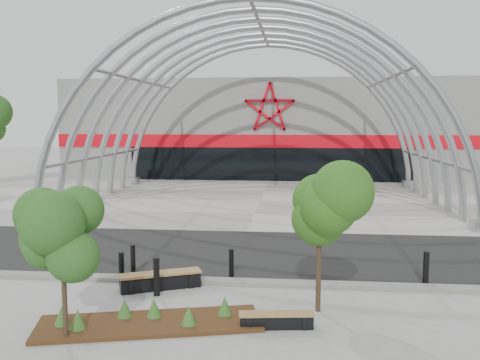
{
  "coord_description": "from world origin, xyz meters",
  "views": [
    {
      "loc": [
        2.03,
        -15.47,
        4.87
      ],
      "look_at": [
        0.0,
        4.0,
        2.6
      ],
      "focal_mm": 40.0,
      "sensor_mm": 36.0,
      "label": 1
    }
  ],
  "objects": [
    {
      "name": "forecourt",
      "position": [
        0.0,
        15.5,
        0.02
      ],
      "size": [
        60.0,
        17.0,
        0.04
      ],
      "primitive_type": "cube",
      "color": "gray",
      "rests_on": "ground"
    },
    {
      "name": "street_tree_0",
      "position": [
        -2.97,
        -4.61,
        2.52
      ],
      "size": [
        1.54,
        1.54,
        3.5
      ],
      "color": "black",
      "rests_on": "ground"
    },
    {
      "name": "bollard_2",
      "position": [
        -1.73,
        -1.51,
        0.54
      ],
      "size": [
        0.17,
        0.17,
        1.07
      ],
      "primitive_type": "cylinder",
      "color": "black",
      "rests_on": "ground"
    },
    {
      "name": "bollard_3",
      "position": [
        0.11,
        0.35,
        0.45
      ],
      "size": [
        0.14,
        0.14,
        0.89
      ],
      "primitive_type": "cylinder",
      "color": "black",
      "rests_on": "ground"
    },
    {
      "name": "street_tree_1",
      "position": [
        2.64,
        -2.24,
        2.73
      ],
      "size": [
        1.61,
        1.61,
        3.8
      ],
      "color": "black",
      "rests_on": "ground"
    },
    {
      "name": "bench_1",
      "position": [
        1.63,
        -3.46,
        0.18
      ],
      "size": [
        1.78,
        0.61,
        0.37
      ],
      "color": "black",
      "rests_on": "ground"
    },
    {
      "name": "road",
      "position": [
        0.0,
        3.5,
        0.01
      ],
      "size": [
        140.0,
        7.0,
        0.02
      ],
      "primitive_type": "cube",
      "color": "black",
      "rests_on": "ground"
    },
    {
      "name": "arena_building",
      "position": [
        0.0,
        33.45,
        3.99
      ],
      "size": [
        34.0,
        15.24,
        8.0
      ],
      "color": "slate",
      "rests_on": "ground"
    },
    {
      "name": "bench_0",
      "position": [
        -1.78,
        -0.93,
        0.24
      ],
      "size": [
        2.33,
        1.43,
        0.49
      ],
      "color": "black",
      "rests_on": "ground"
    },
    {
      "name": "kerb",
      "position": [
        0.0,
        -0.25,
        0.06
      ],
      "size": [
        60.0,
        0.5,
        0.12
      ],
      "primitive_type": "cube",
      "color": "slate",
      "rests_on": "ground"
    },
    {
      "name": "vault_canopy",
      "position": [
        0.0,
        15.5,
        0.02
      ],
      "size": [
        20.8,
        15.8,
        20.36
      ],
      "color": "#9A9EA4",
      "rests_on": "ground"
    },
    {
      "name": "bollard_0",
      "position": [
        -3.0,
        0.41,
        0.47
      ],
      "size": [
        0.15,
        0.15,
        0.94
      ],
      "primitive_type": "cylinder",
      "color": "black",
      "rests_on": "ground"
    },
    {
      "name": "ground",
      "position": [
        0.0,
        0.0,
        0.0
      ],
      "size": [
        140.0,
        140.0,
        0.0
      ],
      "primitive_type": "plane",
      "color": "gray",
      "rests_on": "ground"
    },
    {
      "name": "bollard_4",
      "position": [
        5.83,
        0.09,
        0.51
      ],
      "size": [
        0.16,
        0.16,
        1.03
      ],
      "primitive_type": "cylinder",
      "color": "black",
      "rests_on": "ground"
    },
    {
      "name": "planting_bed",
      "position": [
        -1.42,
        -3.63,
        0.13
      ],
      "size": [
        5.45,
        2.84,
        0.55
      ],
      "color": "black",
      "rests_on": "ground"
    },
    {
      "name": "bollard_1",
      "position": [
        -3.0,
        -0.7,
        0.49
      ],
      "size": [
        0.16,
        0.16,
        0.98
      ],
      "primitive_type": "cylinder",
      "color": "black",
      "rests_on": "ground"
    }
  ]
}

